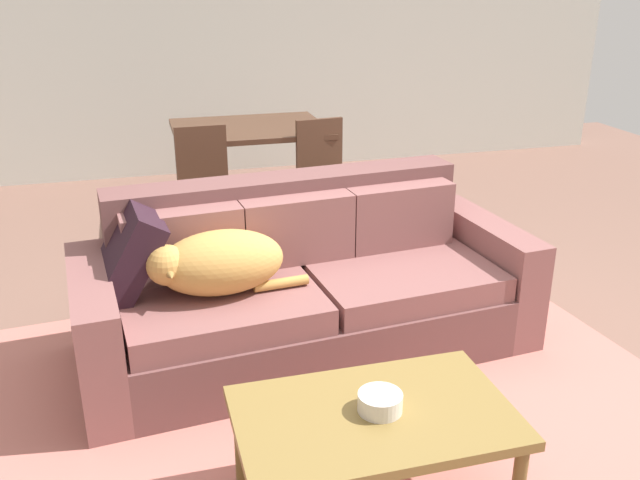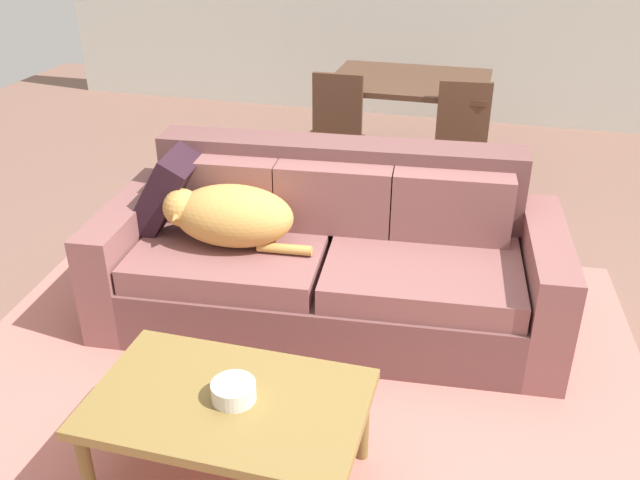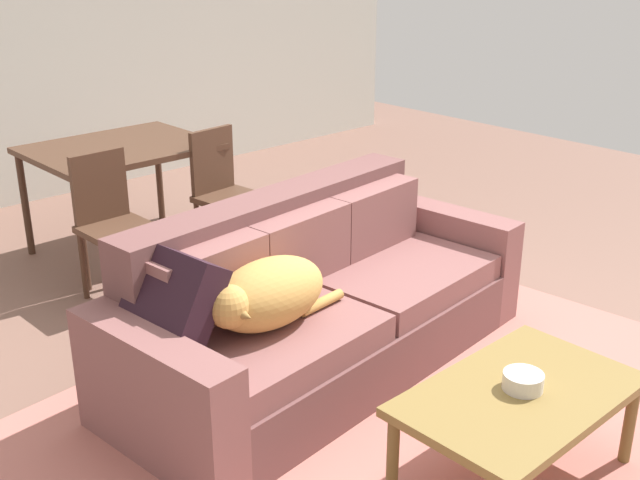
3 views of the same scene
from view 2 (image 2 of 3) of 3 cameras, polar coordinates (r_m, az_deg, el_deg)
name	(u,v)px [view 2 (image 2 of 3)]	position (r m, az deg, el deg)	size (l,w,h in m)	color
ground_plane	(364,353)	(3.48, 3.71, -9.38)	(10.00, 10.00, 0.00)	brown
area_rug	(287,404)	(3.18, -2.72, -13.47)	(3.30, 3.02, 0.01)	#BA6C61
couch	(330,259)	(3.61, 0.83, -1.57)	(2.41, 1.16, 0.88)	brown
dog_on_left_cushion	(229,215)	(3.46, -7.60, 2.05)	(0.77, 0.42, 0.31)	#C48F47
throw_pillow_by_left_arm	(169,188)	(3.73, -12.42, 4.27)	(0.16, 0.43, 0.43)	black
coffee_table	(229,409)	(2.61, -7.60, -13.74)	(1.01, 0.62, 0.43)	olive
bowl_on_coffee_table	(234,391)	(2.55, -7.19, -12.35)	(0.16, 0.16, 0.07)	silver
dining_table	(409,88)	(5.36, 7.41, 12.38)	(1.18, 0.93, 0.77)	#4D3122
dining_chair_near_left	(334,133)	(4.91, 1.16, 8.86)	(0.41, 0.41, 0.91)	#4D3122
dining_chair_near_right	(461,143)	(4.85, 11.66, 7.89)	(0.44, 0.44, 0.90)	#4D3122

